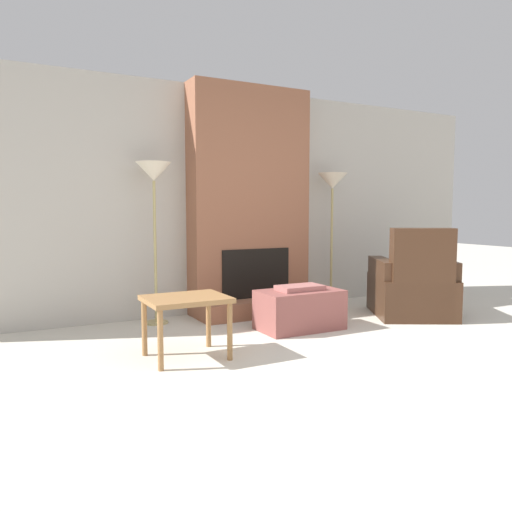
{
  "coord_description": "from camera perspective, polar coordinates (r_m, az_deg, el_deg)",
  "views": [
    {
      "loc": [
        -2.66,
        -2.29,
        1.21
      ],
      "look_at": [
        0.0,
        2.73,
        0.67
      ],
      "focal_mm": 35.0,
      "sensor_mm": 36.0,
      "label": 1
    }
  ],
  "objects": [
    {
      "name": "ground_plane",
      "position": [
        3.71,
        20.78,
        -13.96
      ],
      "size": [
        24.0,
        24.0,
        0.0
      ],
      "primitive_type": "plane",
      "color": "beige"
    },
    {
      "name": "floor_lamp_left",
      "position": [
        5.31,
        -11.59,
        8.36
      ],
      "size": [
        0.37,
        0.37,
        1.69
      ],
      "color": "tan",
      "rests_on": "ground_plane"
    },
    {
      "name": "ottoman",
      "position": [
        5.06,
        5.02,
        -6.05
      ],
      "size": [
        0.83,
        0.48,
        0.45
      ],
      "color": "#8C4C47",
      "rests_on": "ground_plane"
    },
    {
      "name": "floor_lamp_right",
      "position": [
        6.34,
        8.72,
        7.61
      ],
      "size": [
        0.37,
        0.37,
        1.65
      ],
      "color": "tan",
      "rests_on": "ground_plane"
    },
    {
      "name": "armchair",
      "position": [
        5.88,
        17.5,
        -3.69
      ],
      "size": [
        1.16,
        1.21,
        1.01
      ],
      "rotation": [
        0.0,
        0.0,
        2.64
      ],
      "color": "#422819",
      "rests_on": "ground_plane"
    },
    {
      "name": "fireplace",
      "position": [
        5.81,
        -0.65,
        5.49
      ],
      "size": [
        1.44,
        0.62,
        2.6
      ],
      "color": "#935B42",
      "rests_on": "ground_plane"
    },
    {
      "name": "side_table",
      "position": [
        4.08,
        -8.0,
        -5.62
      ],
      "size": [
        0.65,
        0.52,
        0.5
      ],
      "color": "#9E7042",
      "rests_on": "ground_plane"
    },
    {
      "name": "wall_back",
      "position": [
        6.0,
        -1.59,
        6.26
      ],
      "size": [
        7.12,
        0.06,
        2.6
      ],
      "primitive_type": "cube",
      "color": "#BCB7AD",
      "rests_on": "ground_plane"
    }
  ]
}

